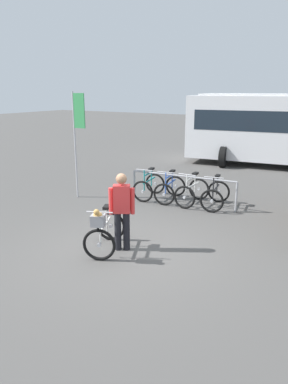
# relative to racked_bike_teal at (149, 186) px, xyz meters

# --- Properties ---
(ground_plane) EXTENTS (80.00, 80.00, 0.00)m
(ground_plane) POSITION_rel_racked_bike_teal_xyz_m (1.59, -3.56, -0.37)
(ground_plane) COLOR #514F4C
(bike_rack_rail) EXTENTS (3.20, 0.30, 0.88)m
(bike_rack_rail) POSITION_rel_racked_bike_teal_xyz_m (1.17, -0.09, 0.30)
(bike_rack_rail) COLOR #99999E
(bike_rack_rail) RESTS_ON ground
(racked_bike_teal) EXTENTS (0.82, 1.19, 0.97)m
(racked_bike_teal) POSITION_rel_racked_bike_teal_xyz_m (0.00, 0.00, 0.00)
(racked_bike_teal) COLOR black
(racked_bike_teal) RESTS_ON ground
(racked_bike_blue) EXTENTS (0.80, 1.19, 0.97)m
(racked_bike_blue) POSITION_rel_racked_bike_teal_xyz_m (0.70, 0.05, -0.00)
(racked_bike_blue) COLOR black
(racked_bike_blue) RESTS_ON ground
(racked_bike_white) EXTENTS (0.66, 1.11, 0.97)m
(racked_bike_white) POSITION_rel_racked_bike_teal_xyz_m (1.40, 0.11, -0.00)
(racked_bike_white) COLOR black
(racked_bike_white) RESTS_ON ground
(racked_bike_black) EXTENTS (0.83, 1.19, 0.97)m
(racked_bike_black) POSITION_rel_racked_bike_teal_xyz_m (2.09, 0.16, 0.00)
(racked_bike_black) COLOR black
(racked_bike_black) RESTS_ON ground
(featured_bicycle) EXTENTS (1.04, 1.26, 1.09)m
(featured_bicycle) POSITION_rel_racked_bike_teal_xyz_m (1.21, -3.86, 0.12)
(featured_bicycle) COLOR black
(featured_bicycle) RESTS_ON ground
(person_with_featured_bike) EXTENTS (0.47, 0.35, 1.64)m
(person_with_featured_bike) POSITION_rel_racked_bike_teal_xyz_m (1.46, -3.56, 0.54)
(person_with_featured_bike) COLOR black
(person_with_featured_bike) RESTS_ON ground
(banner_flag) EXTENTS (0.45, 0.05, 3.20)m
(banner_flag) POSITION_rel_racked_bike_teal_xyz_m (-1.82, -1.10, 1.86)
(banner_flag) COLOR #B2B2B7
(banner_flag) RESTS_ON ground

